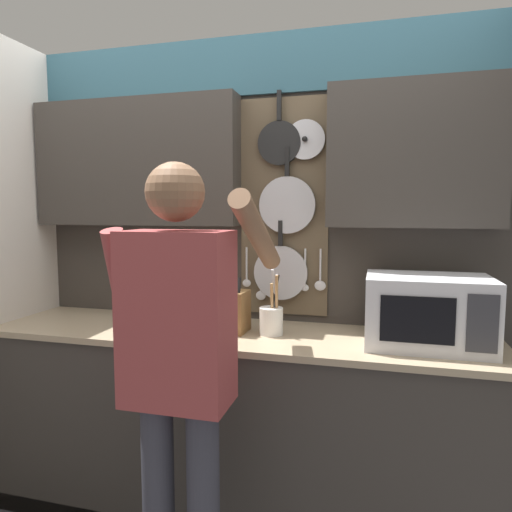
# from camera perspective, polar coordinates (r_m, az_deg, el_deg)

# --- Properties ---
(base_cabinet_counter) EXTENTS (2.43, 0.59, 0.94)m
(base_cabinet_counter) POSITION_cam_1_polar(r_m,az_deg,el_deg) (2.40, -2.51, -20.38)
(base_cabinet_counter) COLOR #38332D
(base_cabinet_counter) RESTS_ON ground_plane
(back_wall_unit) EXTENTS (3.00, 0.20, 2.41)m
(back_wall_unit) POSITION_cam_1_polar(r_m,az_deg,el_deg) (2.41, -1.06, 4.59)
(back_wall_unit) COLOR #38332D
(back_wall_unit) RESTS_ON ground_plane
(microwave) EXTENTS (0.52, 0.36, 0.30)m
(microwave) POSITION_cam_1_polar(r_m,az_deg,el_deg) (2.11, 20.66, -6.47)
(microwave) COLOR silver
(microwave) RESTS_ON base_cabinet_counter
(knife_block) EXTENTS (0.12, 0.16, 0.28)m
(knife_block) POSITION_cam_1_polar(r_m,az_deg,el_deg) (2.21, -2.68, -6.88)
(knife_block) COLOR brown
(knife_block) RESTS_ON base_cabinet_counter
(utensil_crock) EXTENTS (0.11, 0.11, 0.31)m
(utensil_crock) POSITION_cam_1_polar(r_m,az_deg,el_deg) (2.17, 1.96, -7.79)
(utensil_crock) COLOR white
(utensil_crock) RESTS_ON base_cabinet_counter
(person) EXTENTS (0.54, 0.62, 1.69)m
(person) POSITION_cam_1_polar(r_m,az_deg,el_deg) (1.70, -9.56, -11.95)
(person) COLOR #383842
(person) RESTS_ON ground_plane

